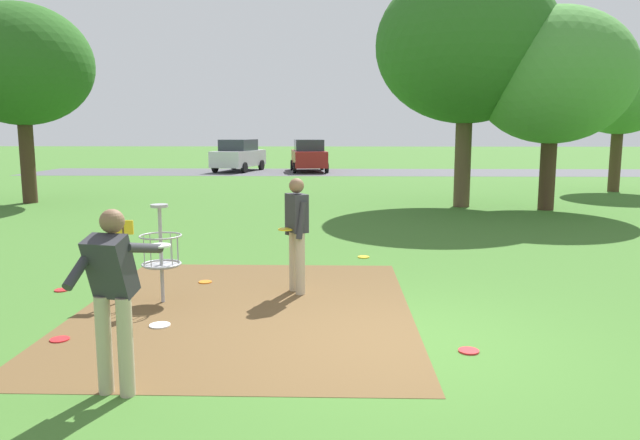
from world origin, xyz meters
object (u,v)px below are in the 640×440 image
frisbee_far_right (205,282)px  parked_car_leftmost (239,155)px  tree_mid_left (467,46)px  frisbee_near_basket (60,339)px  tree_near_right (620,93)px  parked_car_center_left (309,156)px  player_foreground_watching (297,229)px  frisbee_scattered_b (469,351)px  frisbee_mid_grass (363,257)px  player_throwing (113,289)px  tree_mid_center (21,65)px  frisbee_far_left (62,290)px  tree_near_left (553,76)px  disc_golf_basket (157,249)px  frisbee_by_tee (160,325)px

frisbee_far_right → parked_car_leftmost: size_ratio=0.05×
frisbee_far_right → tree_mid_left: tree_mid_left is taller
frisbee_near_basket → parked_car_leftmost: parked_car_leftmost is taller
tree_mid_left → parked_car_leftmost: bearing=121.2°
tree_near_right → parked_car_center_left: 16.86m
player_foreground_watching → frisbee_scattered_b: player_foreground_watching is taller
frisbee_near_basket → frisbee_mid_grass: size_ratio=0.99×
player_throwing → parked_car_center_left: parked_car_center_left is taller
player_foreground_watching → tree_mid_center: tree_mid_center is taller
frisbee_far_left → frisbee_far_right: (2.06, 0.54, 0.00)m
frisbee_far_left → tree_near_left: (10.50, 9.53, 3.95)m
frisbee_far_left → tree_near_left: 14.72m
frisbee_far_right → tree_mid_left: 12.41m
parked_car_center_left → parked_car_leftmost: bearing=178.2°
frisbee_far_right → tree_mid_center: (-8.09, 10.25, 4.44)m
tree_mid_center → parked_car_leftmost: (4.46, 15.35, -3.53)m
tree_near_left → tree_mid_center: 16.58m
tree_near_left → tree_near_right: (4.53, 5.53, -0.17)m
tree_mid_left → tree_near_left: bearing=-15.6°
disc_golf_basket → player_throwing: player_throwing is taller
frisbee_far_right → frisbee_mid_grass: bearing=37.0°
disc_golf_basket → player_foreground_watching: size_ratio=0.81×
frisbee_near_basket → parked_car_center_left: bearing=86.8°
frisbee_far_left → frisbee_far_right: 2.13m
parked_car_leftmost → frisbee_near_basket: bearing=-84.9°
frisbee_far_right → frisbee_scattered_b: same height
disc_golf_basket → parked_car_center_left: parked_car_center_left is taller
frisbee_near_basket → tree_near_left: tree_near_left is taller
tree_near_left → frisbee_far_right: bearing=-133.2°
player_throwing → tree_mid_center: 16.80m
tree_near_left → player_foreground_watching: bearing=-126.1°
frisbee_mid_grass → player_foreground_watching: bearing=-113.9°
player_foreground_watching → frisbee_by_tee: player_foreground_watching is taller
frisbee_by_tee → tree_mid_center: tree_mid_center is taller
frisbee_scattered_b → tree_near_left: (4.91, 11.88, 3.95)m
frisbee_by_tee → tree_mid_left: (6.13, 11.78, 4.91)m
tree_near_right → player_foreground_watching: bearing=-127.3°
frisbee_scattered_b → tree_mid_center: bearing=131.5°
frisbee_by_tee → frisbee_far_left: size_ratio=1.25×
player_foreground_watching → frisbee_scattered_b: size_ratio=7.61×
player_throwing → frisbee_far_right: size_ratio=8.30×
frisbee_mid_grass → frisbee_scattered_b: same height
frisbee_near_basket → frisbee_by_tee: size_ratio=0.84×
frisbee_mid_grass → player_throwing: bearing=-112.9°
frisbee_far_right → player_throwing: bearing=-88.9°
tree_mid_left → parked_car_center_left: bearing=109.4°
tree_mid_left → parked_car_center_left: tree_mid_left is taller
frisbee_mid_grass → frisbee_scattered_b: bearing=-79.1°
player_foreground_watching → frisbee_mid_grass: (1.10, 2.49, -0.96)m
tree_near_left → parked_car_leftmost: bearing=126.0°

